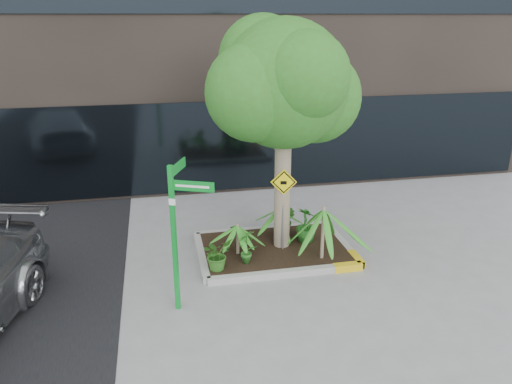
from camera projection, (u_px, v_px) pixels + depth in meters
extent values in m
plane|color=gray|center=(268.00, 260.00, 10.72)|extent=(80.00, 80.00, 0.00)
cube|color=#9E9E99|center=(263.00, 230.00, 12.03)|extent=(3.20, 0.15, 0.15)
cube|color=#9E9E99|center=(287.00, 274.00, 10.00)|extent=(3.20, 0.15, 0.15)
cube|color=#9E9E99|center=(201.00, 256.00, 10.71)|extent=(0.15, 2.20, 0.15)
cube|color=#9E9E99|center=(342.00, 243.00, 11.32)|extent=(0.15, 2.20, 0.15)
cube|color=gold|center=(348.00, 267.00, 10.25)|extent=(0.60, 0.17, 0.15)
cube|color=black|center=(274.00, 248.00, 11.00)|extent=(3.05, 2.05, 0.06)
cylinder|color=gray|center=(283.00, 182.00, 10.59)|extent=(0.35, 0.35, 3.24)
cylinder|color=gray|center=(289.00, 127.00, 10.22)|extent=(0.61, 0.17, 1.05)
sphere|color=#2E631C|center=(284.00, 84.00, 9.90)|extent=(2.59, 2.59, 2.59)
sphere|color=#2E631C|center=(315.00, 97.00, 10.46)|extent=(1.94, 1.94, 1.94)
sphere|color=#2E631C|center=(255.00, 92.00, 9.62)|extent=(1.94, 1.94, 1.94)
sphere|color=#2E631C|center=(305.00, 77.00, 9.28)|extent=(1.73, 1.73, 1.73)
sphere|color=#2E631C|center=(263.00, 60.00, 10.20)|extent=(1.84, 1.84, 1.84)
cylinder|color=gray|center=(323.00, 232.00, 10.30)|extent=(0.07, 0.07, 1.16)
cylinder|color=gray|center=(238.00, 239.00, 10.57)|extent=(0.07, 0.07, 0.69)
cylinder|color=gray|center=(278.00, 223.00, 11.33)|extent=(0.07, 0.07, 0.72)
imported|color=#2B621C|center=(217.00, 254.00, 9.92)|extent=(0.82, 0.82, 0.65)
imported|color=#246C20|center=(306.00, 224.00, 11.13)|extent=(0.63, 0.63, 0.81)
imported|color=#27671F|center=(246.00, 246.00, 10.17)|extent=(0.54, 0.54, 0.75)
imported|color=#265719|center=(286.00, 220.00, 11.40)|extent=(0.60, 0.60, 0.77)
cube|color=#0D992C|center=(174.00, 240.00, 8.51)|extent=(0.10, 0.10, 2.68)
cube|color=#0D992C|center=(192.00, 186.00, 8.11)|extent=(0.70, 0.31, 0.17)
cube|color=#0D992C|center=(178.00, 167.00, 8.45)|extent=(0.31, 0.70, 0.17)
cube|color=white|center=(192.00, 186.00, 8.09)|extent=(0.53, 0.23, 0.04)
cube|color=white|center=(177.00, 167.00, 8.44)|extent=(0.23, 0.53, 0.04)
cube|color=white|center=(172.00, 202.00, 8.23)|extent=(0.11, 0.05, 0.11)
cylinder|color=slate|center=(283.00, 213.00, 10.65)|extent=(0.07, 0.16, 1.66)
cube|color=#FFE80D|center=(284.00, 182.00, 10.40)|extent=(0.55, 0.13, 0.56)
cube|color=black|center=(284.00, 182.00, 10.39)|extent=(0.48, 0.10, 0.49)
cube|color=#FFE80D|center=(284.00, 182.00, 10.39)|extent=(0.41, 0.09, 0.42)
cube|color=black|center=(284.00, 183.00, 10.38)|extent=(0.13, 0.03, 0.07)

